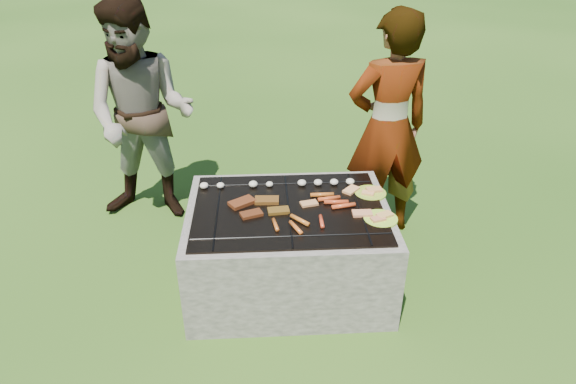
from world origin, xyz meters
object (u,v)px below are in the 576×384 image
plate_far (371,193)px  cook (388,128)px  fire_pit (288,250)px  plate_near (381,218)px  bystander (142,116)px

plate_far → cook: bearing=67.7°
plate_far → fire_pit: bearing=-163.4°
fire_pit → plate_far: 0.67m
plate_near → bystander: size_ratio=0.16×
plate_far → cook: (0.21, 0.50, 0.25)m
fire_pit → bystander: bearing=137.2°
plate_near → cook: (0.21, 0.82, 0.25)m
plate_near → cook: bearing=75.9°
fire_pit → bystander: 1.57m
fire_pit → bystander: bystander is taller
fire_pit → plate_far: size_ratio=4.70×
fire_pit → plate_far: (0.56, 0.17, 0.33)m
plate_far → bystander: 1.85m
cook → bystander: bearing=-19.5°
plate_near → bystander: 2.01m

